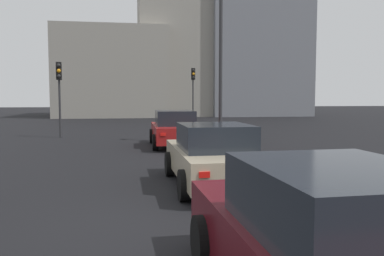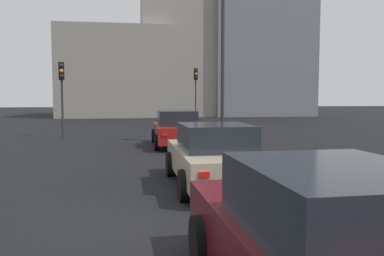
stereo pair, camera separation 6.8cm
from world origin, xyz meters
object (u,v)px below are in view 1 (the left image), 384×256
car_beige_left_second (213,156)px  traffic_light_near_right (59,83)px  street_lamp_kerbside (221,49)px  car_maroon_left_third (329,246)px  car_red_left_lead (175,129)px  traffic_light_near_left (193,84)px

car_beige_left_second → traffic_light_near_right: (12.06, 5.46, 2.07)m
street_lamp_kerbside → car_maroon_left_third: bearing=170.9°
car_red_left_lead → traffic_light_near_right: traffic_light_near_right is taller
car_maroon_left_third → traffic_light_near_right: traffic_light_near_right is taller
car_red_left_lead → car_beige_left_second: car_red_left_lead is taller
car_maroon_left_third → traffic_light_near_left: bearing=-8.2°
traffic_light_near_left → traffic_light_near_right: bearing=-45.9°
car_red_left_lead → traffic_light_near_right: size_ratio=1.08×
car_maroon_left_third → traffic_light_near_right: 18.63m
car_red_left_lead → traffic_light_near_left: 14.28m
traffic_light_near_left → street_lamp_kerbside: street_lamp_kerbside is taller
traffic_light_near_right → car_beige_left_second: bearing=16.4°
car_maroon_left_third → car_beige_left_second: bearing=-3.1°
traffic_light_near_right → car_maroon_left_third: bearing=8.8°
traffic_light_near_right → street_lamp_kerbside: street_lamp_kerbside is taller
car_maroon_left_third → traffic_light_near_left: size_ratio=1.01×
car_beige_left_second → traffic_light_near_left: bearing=-8.6°
car_red_left_lead → traffic_light_near_right: (4.47, 5.40, 2.05)m
traffic_light_near_right → street_lamp_kerbside: size_ratio=0.54×
car_beige_left_second → traffic_light_near_left: (21.35, -2.96, 2.39)m
car_beige_left_second → car_maroon_left_third: car_maroon_left_third is taller
car_maroon_left_third → street_lamp_kerbside: (13.93, -2.22, 3.48)m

